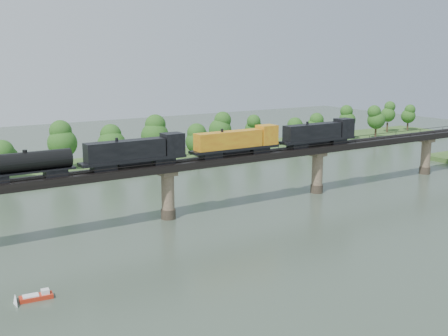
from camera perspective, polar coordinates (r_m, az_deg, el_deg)
ground at (r=90.58m, az=3.18°, el=-9.75°), size 400.00×400.00×0.00m
far_bank at (r=164.18m, az=-14.50°, el=-0.08°), size 300.00×24.00×1.60m
bridge at (r=113.41m, az=-5.73°, el=-2.49°), size 236.00×30.00×11.50m
bridge_superstructure at (r=112.04m, az=-5.79°, el=0.65°), size 220.00×4.90×0.75m
far_treeline at (r=156.21m, az=-16.98°, el=2.20°), size 289.06×17.54×13.60m
freight_train at (r=115.74m, az=-1.98°, el=2.33°), size 85.97×3.35×5.92m
motorboat at (r=82.41m, az=-18.49°, el=-12.27°), size 4.50×2.04×1.22m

